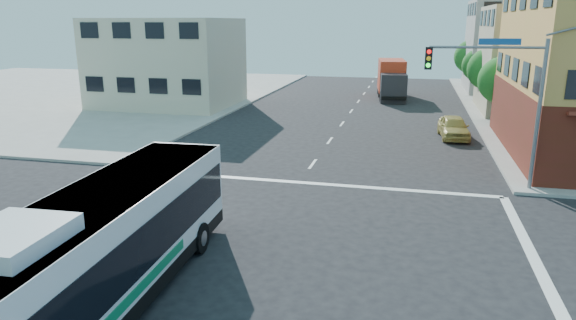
# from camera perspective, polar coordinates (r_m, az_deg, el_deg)

# --- Properties ---
(ground) EXTENTS (120.00, 120.00, 0.00)m
(ground) POSITION_cam_1_polar(r_m,az_deg,el_deg) (16.95, -5.83, -12.00)
(ground) COLOR black
(ground) RESTS_ON ground
(sidewalk_nw) EXTENTS (50.00, 50.00, 0.15)m
(sidewalk_nw) POSITION_cam_1_polar(r_m,az_deg,el_deg) (63.96, -25.60, 6.81)
(sidewalk_nw) COLOR gray
(sidewalk_nw) RESTS_ON ground
(building_east_near) EXTENTS (12.06, 10.06, 9.00)m
(building_east_near) POSITION_cam_1_polar(r_m,az_deg,el_deg) (49.69, 27.79, 9.74)
(building_east_near) COLOR tan
(building_east_near) RESTS_ON ground
(building_east_far) EXTENTS (12.06, 10.06, 10.00)m
(building_east_far) POSITION_cam_1_polar(r_m,az_deg,el_deg) (63.33, 24.89, 11.33)
(building_east_far) COLOR #A0A09B
(building_east_far) RESTS_ON ground
(building_west) EXTENTS (12.06, 10.06, 8.00)m
(building_west) POSITION_cam_1_polar(r_m,az_deg,el_deg) (49.57, -13.23, 10.46)
(building_west) COLOR beige
(building_west) RESTS_ON ground
(signal_mast_ne) EXTENTS (7.91, 1.13, 8.07)m
(signal_mast_ne) POSITION_cam_1_polar(r_m,az_deg,el_deg) (25.26, 22.67, 7.78)
(signal_mast_ne) COLOR slate
(signal_mast_ne) RESTS_ON ground
(street_tree_a) EXTENTS (3.60, 3.60, 5.53)m
(street_tree_a) POSITION_cam_1_polar(r_m,az_deg,el_deg) (42.84, 22.87, 8.45)
(street_tree_a) COLOR #392314
(street_tree_a) RESTS_ON ground
(street_tree_b) EXTENTS (3.80, 3.80, 5.79)m
(street_tree_b) POSITION_cam_1_polar(r_m,az_deg,el_deg) (50.71, 21.54, 9.63)
(street_tree_b) COLOR #392314
(street_tree_b) RESTS_ON ground
(street_tree_c) EXTENTS (3.40, 3.40, 5.29)m
(street_tree_c) POSITION_cam_1_polar(r_m,az_deg,el_deg) (58.65, 20.52, 10.05)
(street_tree_c) COLOR #392314
(street_tree_c) RESTS_ON ground
(street_tree_d) EXTENTS (4.00, 4.00, 6.03)m
(street_tree_d) POSITION_cam_1_polar(r_m,az_deg,el_deg) (66.56, 19.80, 10.97)
(street_tree_d) COLOR #392314
(street_tree_d) RESTS_ON ground
(transit_bus) EXTENTS (3.20, 12.51, 3.67)m
(transit_bus) POSITION_cam_1_polar(r_m,az_deg,el_deg) (14.79, -20.08, -9.41)
(transit_bus) COLOR black
(transit_bus) RESTS_ON ground
(box_truck) EXTENTS (3.38, 8.78, 3.86)m
(box_truck) POSITION_cam_1_polar(r_m,az_deg,el_deg) (54.65, 11.44, 8.71)
(box_truck) COLOR #26252A
(box_truck) RESTS_ON ground
(parked_car) EXTENTS (2.15, 4.58, 1.52)m
(parked_car) POSITION_cam_1_polar(r_m,az_deg,el_deg) (36.76, 17.92, 3.50)
(parked_car) COLOR tan
(parked_car) RESTS_ON ground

